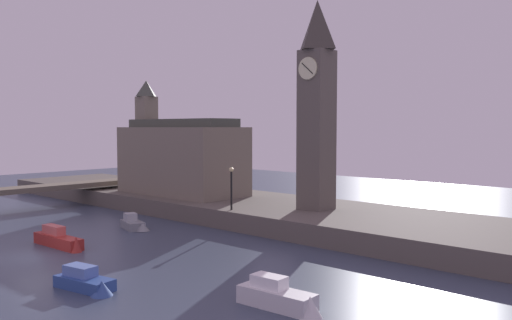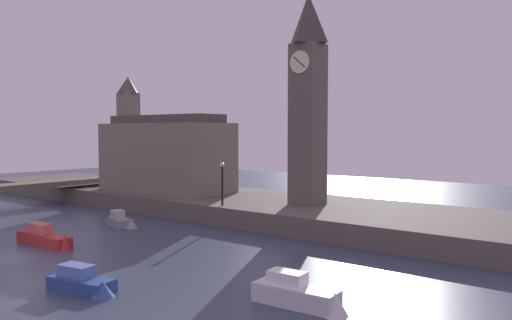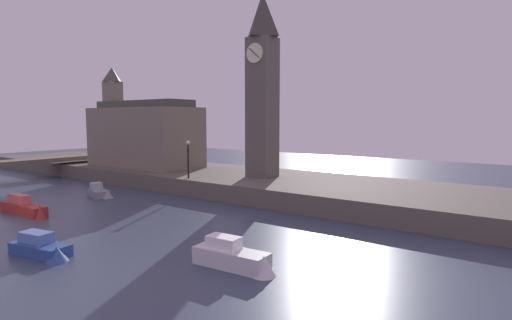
{
  "view_description": "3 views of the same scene",
  "coord_description": "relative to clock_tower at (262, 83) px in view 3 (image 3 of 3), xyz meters",
  "views": [
    {
      "loc": [
        32.42,
        -14.82,
        8.07
      ],
      "look_at": [
        3.35,
        16.79,
        5.44
      ],
      "focal_mm": 37.41,
      "sensor_mm": 36.0,
      "label": 1
    },
    {
      "loc": [
        28.8,
        -14.31,
        7.29
      ],
      "look_at": [
        3.95,
        17.22,
        5.03
      ],
      "focal_mm": 35.45,
      "sensor_mm": 36.0,
      "label": 2
    },
    {
      "loc": [
        29.08,
        -11.19,
        6.87
      ],
      "look_at": [
        8.28,
        17.25,
        3.32
      ],
      "focal_mm": 28.8,
      "sensor_mm": 36.0,
      "label": 3
    }
  ],
  "objects": [
    {
      "name": "far_embankment",
      "position": [
        -7.17,
        0.23,
        -9.36
      ],
      "size": [
        70.0,
        12.0,
        1.5
      ],
      "primitive_type": "cube",
      "color": "#5B544C",
      "rests_on": "ground"
    },
    {
      "name": "clock_tower",
      "position": [
        0.0,
        0.0,
        0.0
      ],
      "size": [
        2.52,
        2.55,
        16.6
      ],
      "color": "#5B544C",
      "rests_on": "far_embankment"
    },
    {
      "name": "parliament_hall",
      "position": [
        -16.12,
        -0.82,
        -4.94
      ],
      "size": [
        13.35,
        6.22,
        11.51
      ],
      "color": "slate",
      "rests_on": "far_embankment"
    },
    {
      "name": "streetlamp",
      "position": [
        -4.75,
        -4.87,
        -6.45
      ],
      "size": [
        0.36,
        0.36,
        3.4
      ],
      "color": "black",
      "rests_on": "far_embankment"
    },
    {
      "name": "boat_cruiser_grey",
      "position": [
        -10.09,
        -10.36,
        -9.69
      ],
      "size": [
        3.46,
        1.97,
        1.24
      ],
      "color": "gray",
      "rests_on": "ground"
    },
    {
      "name": "boat_tour_blue",
      "position": [
        1.53,
        -21.12,
        -9.7
      ],
      "size": [
        3.98,
        1.84,
        1.2
      ],
      "color": "#2D4C93",
      "rests_on": "ground"
    },
    {
      "name": "boat_dinghy_red",
      "position": [
        -8.44,
        -17.41,
        -9.62
      ],
      "size": [
        5.29,
        1.19,
        1.57
      ],
      "color": "maroon",
      "rests_on": "ground"
    },
    {
      "name": "boat_ferry_white",
      "position": [
        10.38,
        -16.72,
        -9.59
      ],
      "size": [
        4.34,
        1.48,
        1.4
      ],
      "color": "silver",
      "rests_on": "ground"
    }
  ]
}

